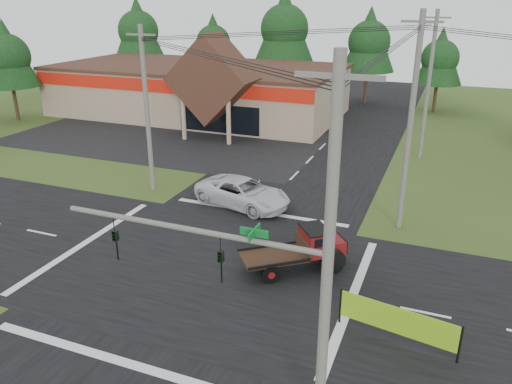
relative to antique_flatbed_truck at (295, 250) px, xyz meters
The scene contains 19 objects.
ground 4.33m from the antique_flatbed_truck, 161.02° to the right, with size 120.00×120.00×0.00m, color #374E1C.
road_ns 4.33m from the antique_flatbed_truck, 161.02° to the right, with size 12.00×120.00×0.02m, color black.
road_ew 4.33m from the antique_flatbed_truck, 161.02° to the right, with size 120.00×12.00×0.02m, color black.
parking_apron 25.20m from the antique_flatbed_truck, 135.56° to the left, with size 28.00×14.00×0.02m, color black.
cvs_building 34.43m from the antique_flatbed_truck, 124.91° to the left, with size 30.40×18.20×9.19m.
traffic_signal_mast 9.67m from the antique_flatbed_truck, 78.27° to the right, with size 8.12×0.24×7.00m.
utility_pole_nr 10.60m from the antique_flatbed_truck, 68.33° to the right, with size 2.00×0.30×11.00m.
utility_pole_nw 14.37m from the antique_flatbed_truck, 151.03° to the left, with size 2.00×0.30×10.50m.
utility_pole_ne 9.15m from the antique_flatbed_truck, 58.76° to the left, with size 2.00×0.30×11.50m.
utility_pole_n 21.54m from the antique_flatbed_truck, 78.97° to the left, with size 2.00×0.30×11.20m.
tree_row_a 51.92m from the antique_flatbed_truck, 131.33° to the left, with size 6.72×6.72×12.12m.
tree_row_b 47.52m from the antique_flatbed_truck, 120.54° to the left, with size 5.60×5.60×10.10m.
tree_row_c 42.72m from the antique_flatbed_truck, 109.43° to the left, with size 7.28×7.28×13.13m.
tree_row_d 41.32m from the antique_flatbed_truck, 95.59° to the left, with size 6.16×6.16×11.11m.
tree_row_e 39.16m from the antique_flatbed_truck, 84.05° to the left, with size 5.04×5.04×9.09m.
tree_side_w 40.91m from the antique_flatbed_truck, 152.62° to the left, with size 5.60×5.60×10.10m.
antique_flatbed_truck is the anchor object (origin of this frame).
roadside_banner 6.28m from the antique_flatbed_truck, 35.79° to the right, with size 4.55×0.13×1.55m, color #72A816, non-canonical shape.
white_pickup 8.22m from the antique_flatbed_truck, 130.15° to the left, with size 2.79×6.06×1.68m, color silver.
Camera 1 is at (9.88, -18.42, 12.02)m, focal length 35.00 mm.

